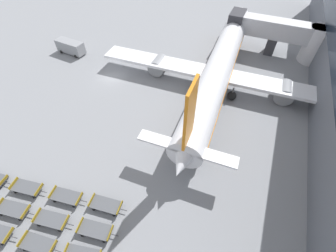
{
  "coord_description": "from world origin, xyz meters",
  "views": [
    {
      "loc": [
        20.64,
        -24.98,
        22.29
      ],
      "look_at": [
        13.36,
        -7.92,
        1.67
      ],
      "focal_mm": 24.0,
      "sensor_mm": 36.0,
      "label": 1
    }
  ],
  "objects": [
    {
      "name": "ground_plane",
      "position": [
        0.0,
        0.0,
        0.0
      ],
      "size": [
        500.0,
        500.0,
        0.0
      ],
      "primitive_type": "plane",
      "color": "gray"
    },
    {
      "name": "jet_bridge",
      "position": [
        24.77,
        18.2,
        3.78
      ],
      "size": [
        17.64,
        4.49,
        6.28
      ],
      "color": "silver",
      "rests_on": "ground_plane"
    },
    {
      "name": "airplane",
      "position": [
        16.3,
        5.05,
        3.0
      ],
      "size": [
        37.59,
        40.49,
        11.84
      ],
      "color": "white",
      "rests_on": "ground_plane"
    },
    {
      "name": "service_van",
      "position": [
        -11.14,
        3.46,
        1.27
      ],
      "size": [
        5.57,
        2.73,
        2.34
      ],
      "color": "gray",
      "rests_on": "ground_plane"
    },
    {
      "name": "baggage_dolly_row_mid_a_col_c",
      "position": [
        7.91,
        -24.44,
        0.47
      ],
      "size": [
        3.88,
        1.83,
        0.92
      ],
      "color": "#515459",
      "rests_on": "ground_plane"
    },
    {
      "name": "baggage_dolly_row_mid_b_col_b",
      "position": [
        3.29,
        -23.0,
        0.47
      ],
      "size": [
        3.89,
        1.92,
        0.92
      ],
      "color": "#515459",
      "rests_on": "ground_plane"
    },
    {
      "name": "baggage_dolly_row_mid_b_col_c",
      "position": [
        7.48,
        -22.31,
        0.47
      ],
      "size": [
        3.89,
        1.93,
        0.92
      ],
      "color": "#515459",
      "rests_on": "ground_plane"
    },
    {
      "name": "baggage_dolly_row_mid_b_col_d",
      "position": [
        11.85,
        -21.44,
        0.47
      ],
      "size": [
        3.89,
        1.91,
        0.92
      ],
      "color": "#515459",
      "rests_on": "ground_plane"
    },
    {
      "name": "baggage_dolly_row_far_col_b",
      "position": [
        2.76,
        -20.74,
        0.47
      ],
      "size": [
        3.89,
        1.91,
        0.92
      ],
      "color": "#515459",
      "rests_on": "ground_plane"
    },
    {
      "name": "baggage_dolly_row_far_col_c",
      "position": [
        7.21,
        -19.9,
        0.47
      ],
      "size": [
        3.89,
        1.88,
        0.92
      ],
      "color": "#515459",
      "rests_on": "ground_plane"
    },
    {
      "name": "baggage_dolly_row_far_col_d",
      "position": [
        11.4,
        -19.05,
        0.47
      ],
      "size": [
        3.89,
        1.84,
        0.92
      ],
      "color": "#515459",
      "rests_on": "ground_plane"
    }
  ]
}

